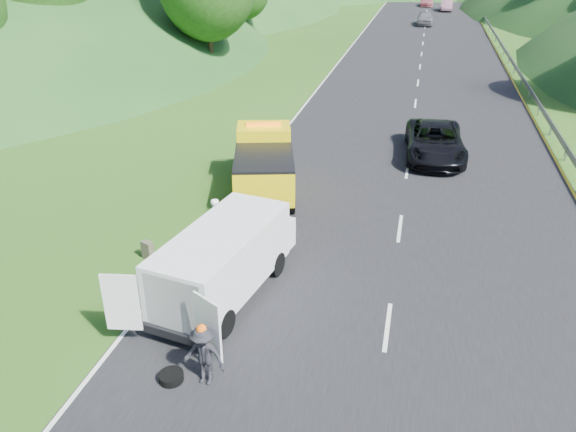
% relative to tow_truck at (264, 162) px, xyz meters
% --- Properties ---
extents(ground, '(320.00, 320.00, 0.00)m').
position_rel_tow_truck_xyz_m(ground, '(2.77, -6.23, -1.29)').
color(ground, '#38661E').
rests_on(ground, ground).
extents(road_surface, '(14.00, 200.00, 0.02)m').
position_rel_tow_truck_xyz_m(road_surface, '(5.77, 33.77, -1.28)').
color(road_surface, black).
rests_on(road_surface, ground).
extents(guardrail, '(0.06, 140.00, 1.52)m').
position_rel_tow_truck_xyz_m(guardrail, '(13.07, 46.27, -1.29)').
color(guardrail, gray).
rests_on(guardrail, ground).
extents(tree_line_left, '(14.00, 140.00, 14.00)m').
position_rel_tow_truck_xyz_m(tree_line_left, '(-16.23, 53.77, -1.29)').
color(tree_line_left, '#2C5A1A').
rests_on(tree_line_left, ground).
extents(tow_truck, '(3.77, 6.49, 2.63)m').
position_rel_tow_truck_xyz_m(tow_truck, '(0.00, 0.00, 0.00)').
color(tow_truck, black).
rests_on(tow_truck, ground).
extents(white_van, '(3.74, 6.59, 2.21)m').
position_rel_tow_truck_xyz_m(white_van, '(0.97, -7.72, -0.04)').
color(white_van, black).
rests_on(white_van, ground).
extents(woman, '(0.67, 0.73, 1.65)m').
position_rel_tow_truck_xyz_m(woman, '(-0.39, -4.71, -1.29)').
color(woman, white).
rests_on(woman, ground).
extents(child, '(0.61, 0.54, 1.05)m').
position_rel_tow_truck_xyz_m(child, '(1.23, -6.54, -1.29)').
color(child, tan).
rests_on(child, ground).
extents(worker, '(1.07, 0.66, 1.60)m').
position_rel_tow_truck_xyz_m(worker, '(1.69, -11.40, -1.29)').
color(worker, black).
rests_on(worker, ground).
extents(suitcase, '(0.45, 0.35, 0.63)m').
position_rel_tow_truck_xyz_m(suitcase, '(-2.26, -6.34, -0.97)').
color(suitcase, '#4F4A3B').
rests_on(suitcase, ground).
extents(spare_tire, '(0.60, 0.60, 0.20)m').
position_rel_tow_truck_xyz_m(spare_tire, '(0.86, -11.53, -1.29)').
color(spare_tire, black).
rests_on(spare_tire, ground).
extents(passing_suv, '(3.03, 5.95, 1.61)m').
position_rel_tow_truck_xyz_m(passing_suv, '(6.93, 5.78, -1.29)').
color(passing_suv, black).
rests_on(passing_suv, ground).
extents(dist_car_a, '(1.90, 4.71, 1.61)m').
position_rel_tow_truck_xyz_m(dist_car_a, '(5.67, 53.89, -1.29)').
color(dist_car_a, '#55555B').
rests_on(dist_car_a, ground).
extents(dist_car_b, '(1.64, 4.71, 1.55)m').
position_rel_tow_truck_xyz_m(dist_car_b, '(8.50, 70.30, -1.29)').
color(dist_car_b, '#6E495A').
rests_on(dist_car_b, ground).
extents(dist_car_c, '(1.95, 4.79, 1.39)m').
position_rel_tow_truck_xyz_m(dist_car_c, '(5.59, 76.49, -1.29)').
color(dist_car_c, '#A9545D').
rests_on(dist_car_c, ground).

